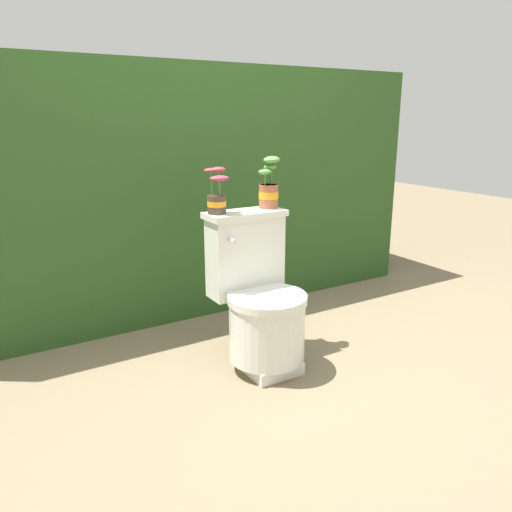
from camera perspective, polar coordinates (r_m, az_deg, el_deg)
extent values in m
plane|color=#75664C|center=(2.58, 2.90, -12.53)|extent=(12.00, 12.00, 0.00)
cube|color=#284C1E|center=(3.42, -8.90, 7.77)|extent=(3.14, 0.89, 1.52)
cube|color=silver|center=(2.55, 1.24, -12.07)|extent=(0.25, 0.30, 0.06)
cylinder|color=silver|center=(2.48, 1.26, -8.44)|extent=(0.37, 0.37, 0.29)
cylinder|color=silver|center=(2.41, 1.28, -4.88)|extent=(0.39, 0.39, 0.04)
cube|color=silver|center=(2.53, -1.22, 0.00)|extent=(0.38, 0.15, 0.40)
cube|color=silver|center=(2.48, -1.25, 4.81)|extent=(0.41, 0.18, 0.03)
cylinder|color=silver|center=(2.35, -2.79, 1.79)|extent=(0.02, 0.05, 0.02)
cylinder|color=#47382D|center=(2.41, -4.51, 5.88)|extent=(0.09, 0.09, 0.09)
cylinder|color=orange|center=(2.41, -4.52, 5.98)|extent=(0.09, 0.09, 0.03)
cylinder|color=#332319|center=(2.40, -4.53, 6.79)|extent=(0.08, 0.08, 0.01)
cylinder|color=#4C753D|center=(2.43, -4.28, 8.34)|extent=(0.01, 0.01, 0.11)
ellipsoid|color=#93333D|center=(2.42, -4.32, 9.82)|extent=(0.07, 0.05, 0.03)
cylinder|color=#4C753D|center=(2.37, -4.19, 7.74)|extent=(0.01, 0.01, 0.08)
ellipsoid|color=#93333D|center=(2.36, -4.21, 8.85)|extent=(0.10, 0.07, 0.03)
cylinder|color=#4C753D|center=(2.43, -5.12, 8.31)|extent=(0.01, 0.01, 0.11)
ellipsoid|color=#93333D|center=(2.42, -5.15, 9.75)|extent=(0.07, 0.05, 0.02)
cylinder|color=#9E5638|center=(2.56, 1.44, 6.86)|extent=(0.10, 0.10, 0.12)
cylinder|color=orange|center=(2.56, 1.44, 6.99)|extent=(0.10, 0.10, 0.04)
cylinder|color=#332319|center=(2.55, 1.45, 8.06)|extent=(0.09, 0.09, 0.01)
cylinder|color=#4C753D|center=(2.57, 1.81, 9.48)|extent=(0.01, 0.01, 0.11)
ellipsoid|color=#569342|center=(2.57, 1.82, 10.94)|extent=(0.09, 0.06, 0.04)
cylinder|color=#4C753D|center=(2.52, 1.03, 8.75)|extent=(0.01, 0.01, 0.06)
ellipsoid|color=#569342|center=(2.52, 1.03, 9.60)|extent=(0.07, 0.05, 0.03)
cylinder|color=#4C753D|center=(2.56, 1.61, 9.07)|extent=(0.01, 0.01, 0.08)
ellipsoid|color=#569342|center=(2.55, 1.62, 10.12)|extent=(0.07, 0.05, 0.03)
cylinder|color=#4C753D|center=(2.54, 1.74, 9.44)|extent=(0.01, 0.01, 0.11)
ellipsoid|color=#569342|center=(2.54, 1.75, 10.90)|extent=(0.09, 0.06, 0.03)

